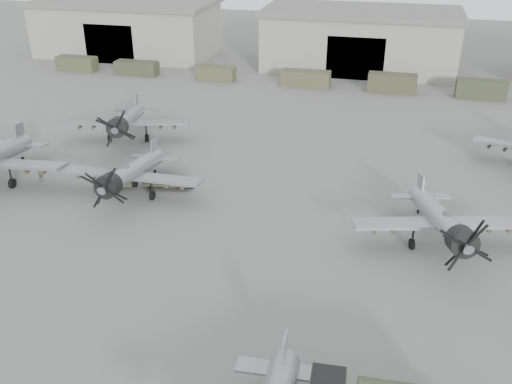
% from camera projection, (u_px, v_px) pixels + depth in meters
% --- Properties ---
extents(ground, '(220.00, 220.00, 0.00)m').
position_uv_depth(ground, '(268.00, 324.00, 33.98)').
color(ground, slate).
rests_on(ground, ground).
extents(hangar_left, '(29.00, 14.80, 8.70)m').
position_uv_depth(hangar_left, '(127.00, 27.00, 93.90)').
color(hangar_left, gray).
rests_on(hangar_left, ground).
extents(hangar_center, '(29.00, 14.80, 8.70)m').
position_uv_depth(hangar_center, '(360.00, 39.00, 85.70)').
color(hangar_center, gray).
rests_on(hangar_center, ground).
extents(support_truck_0, '(6.00, 2.20, 2.11)m').
position_uv_depth(support_truck_0, '(77.00, 64.00, 85.66)').
color(support_truck_0, '#40452D').
rests_on(support_truck_0, ground).
extents(support_truck_1, '(6.33, 2.20, 1.97)m').
position_uv_depth(support_truck_1, '(137.00, 68.00, 83.60)').
color(support_truck_1, '#383D27').
rests_on(support_truck_1, ground).
extents(support_truck_2, '(5.41, 2.20, 1.97)m').
position_uv_depth(support_truck_2, '(216.00, 73.00, 80.97)').
color(support_truck_2, '#464A30').
rests_on(support_truck_2, ground).
extents(support_truck_3, '(6.63, 2.20, 2.17)m').
position_uv_depth(support_truck_3, '(306.00, 79.00, 78.13)').
color(support_truck_3, '#45492F').
rests_on(support_truck_3, ground).
extents(support_truck_4, '(6.35, 2.20, 2.48)m').
position_uv_depth(support_truck_4, '(392.00, 83.00, 75.57)').
color(support_truck_4, '#3B3E28').
rests_on(support_truck_4, ground).
extents(support_truck_5, '(6.24, 2.20, 2.41)m').
position_uv_depth(support_truck_5, '(481.00, 89.00, 73.17)').
color(support_truck_5, '#363C27').
rests_on(support_truck_5, ground).
extents(aircraft_mid_1, '(12.29, 11.06, 4.94)m').
position_uv_depth(aircraft_mid_1, '(129.00, 174.00, 47.70)').
color(aircraft_mid_1, gray).
rests_on(aircraft_mid_1, ground).
extents(aircraft_mid_2, '(12.74, 11.47, 5.08)m').
position_uv_depth(aircraft_mid_2, '(442.00, 221.00, 40.39)').
color(aircraft_mid_2, '#929599').
rests_on(aircraft_mid_2, ground).
extents(aircraft_far_0, '(13.08, 11.78, 5.21)m').
position_uv_depth(aircraft_far_0, '(126.00, 120.00, 59.16)').
color(aircraft_far_0, gray).
rests_on(aircraft_far_0, ground).
extents(tug_trailer, '(7.35, 2.59, 1.45)m').
position_uv_depth(tug_trailer, '(140.00, 181.00, 50.38)').
color(tug_trailer, '#353925').
rests_on(tug_trailer, ground).
extents(ground_crew, '(0.49, 0.63, 1.53)m').
position_uv_depth(ground_crew, '(40.00, 173.00, 51.36)').
color(ground_crew, '#3E422B').
rests_on(ground_crew, ground).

